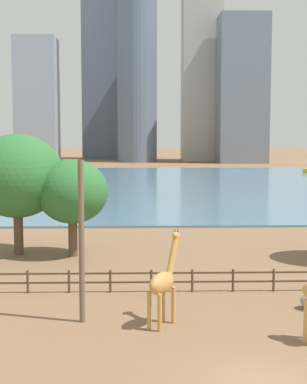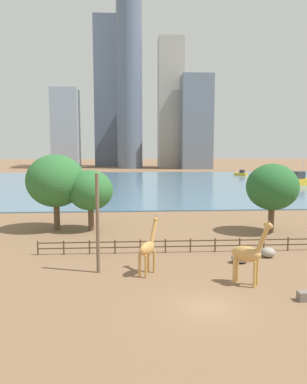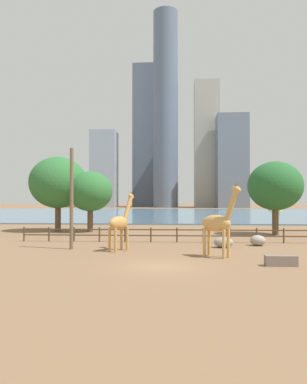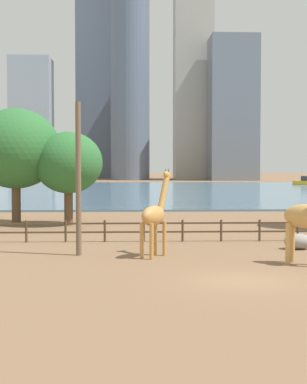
# 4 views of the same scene
# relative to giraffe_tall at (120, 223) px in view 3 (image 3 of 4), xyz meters

# --- Properties ---
(ground_plane) EXTENTS (400.00, 400.00, 0.00)m
(ground_plane) POSITION_rel_giraffe_tall_xyz_m (3.27, 73.69, -2.08)
(ground_plane) COLOR brown
(harbor_water) EXTENTS (180.00, 86.00, 0.20)m
(harbor_water) POSITION_rel_giraffe_tall_xyz_m (3.27, 70.69, -1.98)
(harbor_water) COLOR slate
(harbor_water) RESTS_ON ground
(giraffe_tall) EXTENTS (1.92, 2.73, 4.44)m
(giraffe_tall) POSITION_rel_giraffe_tall_xyz_m (0.00, 0.00, 0.00)
(giraffe_tall) COLOR #C18C47
(giraffe_tall) RESTS_ON ground
(giraffe_companion) EXTENTS (2.70, 2.24, 4.88)m
(giraffe_companion) POSITION_rel_giraffe_tall_xyz_m (6.98, -2.71, 0.18)
(giraffe_companion) COLOR tan
(giraffe_companion) RESTS_ON ground
(utility_pole) EXTENTS (0.28, 0.28, 7.78)m
(utility_pole) POSITION_rel_giraffe_tall_xyz_m (-3.85, 0.60, 1.81)
(utility_pole) COLOR brown
(utility_pole) RESTS_ON ground
(boulder_near_fence) EXTENTS (1.26, 1.16, 0.87)m
(boulder_near_fence) POSITION_rel_giraffe_tall_xyz_m (10.90, 3.77, -1.65)
(boulder_near_fence) COLOR gray
(boulder_near_fence) RESTS_ON ground
(boulder_by_pole) EXTENTS (1.52, 1.13, 0.85)m
(boulder_by_pole) POSITION_rel_giraffe_tall_xyz_m (7.92, 2.29, -1.66)
(boulder_by_pole) COLOR gray
(boulder_by_pole) RESTS_ON ground
(feeding_trough) EXTENTS (1.80, 0.60, 0.60)m
(feeding_trough) POSITION_rel_giraffe_tall_xyz_m (10.22, -5.68, -1.78)
(feeding_trough) COLOR #72665B
(feeding_trough) RESTS_ON ground
(enclosure_fence) EXTENTS (26.12, 0.14, 1.30)m
(enclosure_fence) POSITION_rel_giraffe_tall_xyz_m (3.19, 5.69, -1.32)
(enclosure_fence) COLOR #4C3826
(enclosure_fence) RESTS_ON ground
(tree_left_large) EXTENTS (5.84, 5.84, 7.89)m
(tree_left_large) POSITION_rel_giraffe_tall_xyz_m (14.73, 13.18, 3.16)
(tree_left_large) COLOR brown
(tree_left_large) RESTS_ON ground
(tree_center_broad) EXTENTS (5.19, 5.19, 7.09)m
(tree_center_broad) POSITION_rel_giraffe_tall_xyz_m (-5.92, 15.48, 2.64)
(tree_center_broad) COLOR brown
(tree_center_broad) RESTS_ON ground
(tree_right_tall) EXTENTS (6.82, 6.82, 8.90)m
(tree_right_tall) POSITION_rel_giraffe_tall_xyz_m (-10.00, 16.19, 3.73)
(tree_right_tall) COLOR brown
(tree_right_tall) RESTS_ON ground
(boat_ferry) EXTENTS (4.10, 4.09, 3.83)m
(boat_ferry) POSITION_rel_giraffe_tall_xyz_m (35.91, 95.46, -1.23)
(boat_ferry) COLOR gold
(boat_ferry) RESTS_ON harbor_water
(skyline_tower_needle) EXTENTS (11.43, 11.43, 90.74)m
(skyline_tower_needle) POSITION_rel_giraffe_tall_xyz_m (-1.33, 144.30, 43.29)
(skyline_tower_needle) COLOR slate
(skyline_tower_needle) RESTS_ON ground
(skyline_block_central) EXTENTS (13.46, 11.16, 40.90)m
(skyline_block_central) POSITION_rel_giraffe_tall_xyz_m (28.10, 138.57, 18.37)
(skyline_block_central) COLOR slate
(skyline_block_central) RESTS_ON ground
(skyline_tower_glass) EXTENTS (12.62, 8.93, 72.69)m
(skyline_tower_glass) POSITION_rel_giraffe_tall_xyz_m (-12.30, 163.04, 34.27)
(skyline_tower_glass) COLOR slate
(skyline_tower_glass) RESTS_ON ground
(skyline_block_left) EXTENTS (11.57, 10.53, 59.47)m
(skyline_block_left) POSITION_rel_giraffe_tall_xyz_m (17.88, 150.42, 27.65)
(skyline_block_left) COLOR #ADA89E
(skyline_block_left) RESTS_ON ground
(skyline_block_right) EXTENTS (11.72, 11.56, 35.59)m
(skyline_block_right) POSITION_rel_giraffe_tall_xyz_m (-30.27, 145.45, 15.71)
(skyline_block_right) COLOR #939EAD
(skyline_block_right) RESTS_ON ground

